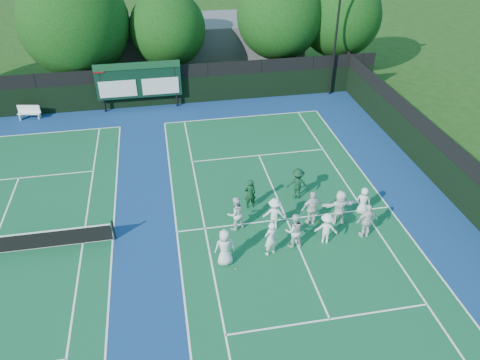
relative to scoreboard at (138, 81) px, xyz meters
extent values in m
plane|color=#1A3D10|center=(7.01, -15.59, -2.19)|extent=(120.00, 120.00, 0.00)
cube|color=navy|center=(1.01, -14.59, -2.19)|extent=(34.00, 32.00, 0.01)
cube|color=#125731|center=(7.01, -14.59, -2.18)|extent=(10.97, 23.77, 0.00)
cube|color=white|center=(7.01, -2.70, -2.18)|extent=(10.97, 0.08, 0.00)
cube|color=white|center=(1.53, -14.59, -2.18)|extent=(0.08, 23.77, 0.00)
cube|color=white|center=(12.50, -14.59, -2.18)|extent=(0.08, 23.77, 0.00)
cube|color=white|center=(2.90, -14.59, -2.18)|extent=(0.08, 23.77, 0.00)
cube|color=white|center=(11.13, -14.59, -2.18)|extent=(0.08, 23.77, 0.00)
cube|color=white|center=(7.01, -20.99, -2.18)|extent=(8.23, 0.08, 0.00)
cube|color=white|center=(7.01, -8.19, -2.18)|extent=(8.23, 0.08, 0.00)
cube|color=white|center=(7.01, -14.59, -2.18)|extent=(0.08, 12.80, 0.00)
cube|color=white|center=(-6.99, -2.70, -2.18)|extent=(10.97, 0.08, 0.00)
cube|color=white|center=(-1.50, -14.59, -2.18)|extent=(0.08, 23.77, 0.00)
cube|color=white|center=(-2.87, -14.59, -2.18)|extent=(0.08, 23.77, 0.00)
cube|color=white|center=(-6.99, -8.19, -2.18)|extent=(8.23, 0.08, 0.00)
cube|color=black|center=(1.01, 0.41, -1.19)|extent=(34.00, 0.08, 2.00)
cube|color=black|center=(1.01, 0.41, 0.31)|extent=(34.00, 0.05, 1.00)
cube|color=black|center=(16.01, -14.59, -1.19)|extent=(0.08, 32.00, 2.00)
cube|color=black|center=(16.01, -14.59, 0.31)|extent=(0.05, 32.00, 1.00)
cylinder|color=black|center=(-2.59, 0.01, -0.44)|extent=(0.16, 0.16, 3.50)
cylinder|color=black|center=(2.61, 0.01, -0.44)|extent=(0.16, 0.16, 3.50)
cube|color=black|center=(0.01, 0.01, 0.01)|extent=(6.00, 0.15, 2.60)
cube|color=#124220|center=(0.01, -0.09, 1.11)|extent=(6.00, 0.05, 0.50)
cube|color=silver|center=(-1.49, -0.09, -0.49)|extent=(2.60, 0.04, 1.20)
cube|color=silver|center=(1.51, -0.09, -0.49)|extent=(2.60, 0.04, 1.20)
cube|color=maroon|center=(-2.59, -0.09, 1.01)|extent=(0.70, 0.04, 0.50)
cube|color=slate|center=(5.01, 8.41, -0.19)|extent=(18.00, 6.00, 4.00)
cylinder|color=black|center=(14.51, 0.11, 2.81)|extent=(0.16, 0.16, 10.00)
cylinder|color=black|center=(-1.39, -14.59, -1.64)|extent=(0.10, 0.10, 1.10)
cube|color=white|center=(-7.73, -0.29, -1.75)|extent=(1.62, 0.71, 0.06)
cube|color=white|center=(-7.73, -0.13, -1.46)|extent=(1.55, 0.36, 0.52)
cube|color=white|center=(-8.35, -0.29, -1.98)|extent=(0.13, 0.37, 0.42)
cube|color=white|center=(-7.10, -0.29, -1.98)|extent=(0.13, 0.37, 0.42)
cylinder|color=black|center=(-4.19, 3.91, -1.00)|extent=(0.44, 0.44, 2.39)
sphere|color=#0C360C|center=(-4.19, 3.91, 3.18)|extent=(7.96, 7.96, 7.96)
sphere|color=#0C360C|center=(-3.59, 4.21, 2.39)|extent=(5.57, 5.57, 5.57)
cylinder|color=black|center=(2.49, 3.91, -0.96)|extent=(0.44, 0.44, 2.46)
sphere|color=#0C360C|center=(2.49, 3.91, 2.42)|extent=(5.75, 5.75, 5.75)
sphere|color=#0C360C|center=(3.09, 4.21, 1.85)|extent=(4.03, 4.03, 4.03)
cylinder|color=black|center=(11.23, 3.91, -0.87)|extent=(0.44, 0.44, 2.65)
sphere|color=#0C360C|center=(11.23, 3.91, 2.99)|extent=(6.76, 6.76, 6.76)
sphere|color=#0C360C|center=(11.83, 4.21, 2.32)|extent=(4.73, 4.73, 4.73)
cylinder|color=black|center=(16.24, 3.91, -0.96)|extent=(0.44, 0.44, 2.47)
sphere|color=#0C360C|center=(16.24, 3.91, 2.71)|extent=(6.49, 6.49, 6.49)
sphere|color=#0C360C|center=(16.84, 4.21, 2.06)|extent=(4.55, 4.55, 4.55)
sphere|color=gold|center=(3.89, -17.62, -2.16)|extent=(0.07, 0.07, 0.07)
sphere|color=gold|center=(8.52, -15.16, -2.16)|extent=(0.07, 0.07, 0.07)
sphere|color=gold|center=(11.03, -16.04, -2.16)|extent=(0.07, 0.07, 0.07)
sphere|color=gold|center=(7.74, -14.11, -2.16)|extent=(0.07, 0.07, 0.07)
sphere|color=gold|center=(8.65, -15.29, -2.16)|extent=(0.07, 0.07, 0.07)
imported|color=white|center=(3.50, -17.13, -1.27)|extent=(0.91, 0.60, 1.84)
imported|color=white|center=(5.60, -16.90, -1.30)|extent=(0.77, 0.65, 1.79)
imported|color=silver|center=(6.78, -16.55, -1.29)|extent=(0.90, 0.72, 1.80)
imported|color=white|center=(8.33, -16.57, -1.38)|extent=(1.19, 0.92, 1.62)
imported|color=white|center=(10.33, -16.51, -1.27)|extent=(1.13, 0.59, 1.84)
imported|color=white|center=(4.38, -14.81, -1.29)|extent=(1.04, 0.92, 1.80)
imported|color=white|center=(6.23, -15.10, -1.34)|extent=(1.23, 0.91, 1.70)
imported|color=silver|center=(8.10, -15.13, -1.25)|extent=(1.15, 0.58, 1.88)
imported|color=white|center=(9.46, -15.26, -1.26)|extent=(1.73, 0.55, 1.86)
imported|color=white|center=(10.93, -14.76, -1.44)|extent=(0.83, 0.65, 1.49)
imported|color=#0F391E|center=(5.41, -13.26, -1.35)|extent=(0.65, 0.45, 1.69)
imported|color=#0F3820|center=(8.04, -12.86, -1.31)|extent=(1.26, 0.90, 1.76)
camera|label=1|loc=(1.35, -32.33, 12.39)|focal=35.00mm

